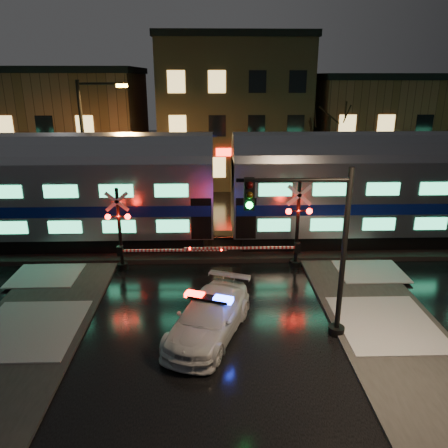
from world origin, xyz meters
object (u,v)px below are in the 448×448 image
at_px(police_car, 209,317).
at_px(streetlight, 89,145).
at_px(crossing_signal_right, 290,233).
at_px(traffic_light, 316,252).
at_px(crossing_signal_left, 128,237).

relative_size(police_car, streetlight, 0.62).
xyz_separation_m(police_car, crossing_signal_right, (3.80, 5.66, 1.05)).
height_order(police_car, traffic_light, traffic_light).
bearing_deg(crossing_signal_left, traffic_light, -38.04).
bearing_deg(police_car, traffic_light, 18.48).
xyz_separation_m(police_car, crossing_signal_left, (-3.80, 5.65, 0.93)).
xyz_separation_m(crossing_signal_right, crossing_signal_left, (-7.60, -0.01, -0.12)).
height_order(police_car, streetlight, streetlight).
relative_size(crossing_signal_right, crossing_signal_left, 1.07).
bearing_deg(crossing_signal_right, police_car, -123.92).
relative_size(police_car, crossing_signal_right, 0.88).
bearing_deg(traffic_light, crossing_signal_left, 155.83).
bearing_deg(traffic_light, streetlight, 144.25).
xyz_separation_m(crossing_signal_left, streetlight, (-3.22, 6.70, 3.31)).
bearing_deg(streetlight, crossing_signal_left, -64.31).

